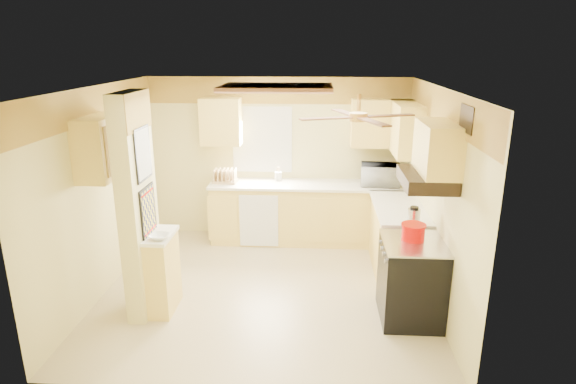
# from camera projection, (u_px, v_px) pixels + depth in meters

# --- Properties ---
(floor) EXTENTS (4.00, 4.00, 0.00)m
(floor) POSITION_uv_depth(u_px,v_px,m) (267.00, 289.00, 6.08)
(floor) COLOR tan
(floor) RESTS_ON ground
(ceiling) EXTENTS (4.00, 4.00, 0.00)m
(ceiling) POSITION_uv_depth(u_px,v_px,m) (264.00, 87.00, 5.35)
(ceiling) COLOR white
(ceiling) RESTS_ON wall_back
(wall_back) EXTENTS (4.00, 0.00, 4.00)m
(wall_back) POSITION_uv_depth(u_px,v_px,m) (278.00, 159.00, 7.53)
(wall_back) COLOR #E0D388
(wall_back) RESTS_ON floor
(wall_front) EXTENTS (4.00, 0.00, 4.00)m
(wall_front) POSITION_uv_depth(u_px,v_px,m) (241.00, 264.00, 3.90)
(wall_front) COLOR #E0D388
(wall_front) RESTS_ON floor
(wall_left) EXTENTS (0.00, 3.80, 3.80)m
(wall_left) POSITION_uv_depth(u_px,v_px,m) (102.00, 191.00, 5.84)
(wall_left) COLOR #E0D388
(wall_left) RESTS_ON floor
(wall_right) EXTENTS (0.00, 3.80, 3.80)m
(wall_right) POSITION_uv_depth(u_px,v_px,m) (436.00, 198.00, 5.60)
(wall_right) COLOR #E0D388
(wall_right) RESTS_ON floor
(wallpaper_border) EXTENTS (4.00, 0.02, 0.40)m
(wallpaper_border) POSITION_uv_depth(u_px,v_px,m) (278.00, 91.00, 7.20)
(wallpaper_border) COLOR gold
(wallpaper_border) RESTS_ON wall_back
(partition_column) EXTENTS (0.20, 0.70, 2.50)m
(partition_column) POSITION_uv_depth(u_px,v_px,m) (138.00, 207.00, 5.27)
(partition_column) COLOR #E0D388
(partition_column) RESTS_ON floor
(partition_ledge) EXTENTS (0.25, 0.55, 0.90)m
(partition_ledge) POSITION_uv_depth(u_px,v_px,m) (163.00, 274.00, 5.49)
(partition_ledge) COLOR #ECCB63
(partition_ledge) RESTS_ON floor
(ledge_top) EXTENTS (0.28, 0.58, 0.04)m
(ledge_top) POSITION_uv_depth(u_px,v_px,m) (160.00, 236.00, 5.35)
(ledge_top) COLOR white
(ledge_top) RESTS_ON partition_ledge
(lower_cabinets_back) EXTENTS (3.00, 0.60, 0.90)m
(lower_cabinets_back) POSITION_uv_depth(u_px,v_px,m) (309.00, 214.00, 7.45)
(lower_cabinets_back) COLOR #ECCB63
(lower_cabinets_back) RESTS_ON floor
(lower_cabinets_right) EXTENTS (0.60, 1.40, 0.90)m
(lower_cabinets_right) POSITION_uv_depth(u_px,v_px,m) (398.00, 241.00, 6.42)
(lower_cabinets_right) COLOR #ECCB63
(lower_cabinets_right) RESTS_ON floor
(countertop_back) EXTENTS (3.04, 0.64, 0.04)m
(countertop_back) POSITION_uv_depth(u_px,v_px,m) (310.00, 185.00, 7.30)
(countertop_back) COLOR white
(countertop_back) RESTS_ON lower_cabinets_back
(countertop_right) EXTENTS (0.64, 1.44, 0.04)m
(countertop_right) POSITION_uv_depth(u_px,v_px,m) (399.00, 207.00, 6.28)
(countertop_right) COLOR white
(countertop_right) RESTS_ON lower_cabinets_right
(dishwasher_panel) EXTENTS (0.58, 0.02, 0.80)m
(dishwasher_panel) POSITION_uv_depth(u_px,v_px,m) (259.00, 221.00, 7.20)
(dishwasher_panel) COLOR white
(dishwasher_panel) RESTS_ON lower_cabinets_back
(window) EXTENTS (0.92, 0.02, 1.02)m
(window) POSITION_uv_depth(u_px,v_px,m) (262.00, 140.00, 7.44)
(window) COLOR white
(window) RESTS_ON wall_back
(upper_cab_back_left) EXTENTS (0.60, 0.35, 0.70)m
(upper_cab_back_left) POSITION_uv_depth(u_px,v_px,m) (221.00, 122.00, 7.24)
(upper_cab_back_left) COLOR #ECCB63
(upper_cab_back_left) RESTS_ON wall_back
(upper_cab_back_right) EXTENTS (0.90, 0.35, 0.70)m
(upper_cab_back_right) POSITION_uv_depth(u_px,v_px,m) (382.00, 123.00, 7.10)
(upper_cab_back_right) COLOR #ECCB63
(upper_cab_back_right) RESTS_ON wall_back
(upper_cab_right) EXTENTS (0.35, 1.00, 0.70)m
(upper_cab_right) POSITION_uv_depth(u_px,v_px,m) (406.00, 129.00, 6.63)
(upper_cab_right) COLOR #ECCB63
(upper_cab_right) RESTS_ON wall_right
(upper_cab_left_wall) EXTENTS (0.35, 0.75, 0.70)m
(upper_cab_left_wall) POSITION_uv_depth(u_px,v_px,m) (101.00, 147.00, 5.41)
(upper_cab_left_wall) COLOR #ECCB63
(upper_cab_left_wall) RESTS_ON wall_left
(upper_cab_over_stove) EXTENTS (0.35, 0.76, 0.52)m
(upper_cab_over_stove) POSITION_uv_depth(u_px,v_px,m) (437.00, 148.00, 4.88)
(upper_cab_over_stove) COLOR #ECCB63
(upper_cab_over_stove) RESTS_ON wall_right
(stove) EXTENTS (0.68, 0.77, 0.92)m
(stove) POSITION_uv_depth(u_px,v_px,m) (411.00, 280.00, 5.32)
(stove) COLOR black
(stove) RESTS_ON floor
(range_hood) EXTENTS (0.50, 0.76, 0.14)m
(range_hood) POSITION_uv_depth(u_px,v_px,m) (426.00, 179.00, 4.98)
(range_hood) COLOR black
(range_hood) RESTS_ON upper_cab_over_stove
(poster_menu) EXTENTS (0.02, 0.42, 0.57)m
(poster_menu) POSITION_uv_depth(u_px,v_px,m) (143.00, 154.00, 5.09)
(poster_menu) COLOR black
(poster_menu) RESTS_ON partition_column
(poster_nashville) EXTENTS (0.02, 0.42, 0.57)m
(poster_nashville) POSITION_uv_depth(u_px,v_px,m) (148.00, 212.00, 5.28)
(poster_nashville) COLOR black
(poster_nashville) RESTS_ON partition_column
(ceiling_light_panel) EXTENTS (1.35, 0.95, 0.06)m
(ceiling_light_panel) POSITION_uv_depth(u_px,v_px,m) (277.00, 88.00, 5.84)
(ceiling_light_panel) COLOR brown
(ceiling_light_panel) RESTS_ON ceiling
(ceiling_fan) EXTENTS (1.15, 1.15, 0.26)m
(ceiling_fan) POSITION_uv_depth(u_px,v_px,m) (358.00, 116.00, 4.69)
(ceiling_fan) COLOR gold
(ceiling_fan) RESTS_ON ceiling
(vent_grate) EXTENTS (0.02, 0.40, 0.25)m
(vent_grate) POSITION_uv_depth(u_px,v_px,m) (467.00, 119.00, 4.43)
(vent_grate) COLOR black
(vent_grate) RESTS_ON wall_right
(microwave) EXTENTS (0.60, 0.43, 0.32)m
(microwave) POSITION_uv_depth(u_px,v_px,m) (380.00, 175.00, 7.18)
(microwave) COLOR white
(microwave) RESTS_ON countertop_back
(bowl) EXTENTS (0.24, 0.24, 0.05)m
(bowl) POSITION_uv_depth(u_px,v_px,m) (159.00, 237.00, 5.20)
(bowl) COLOR white
(bowl) RESTS_ON ledge_top
(dutch_oven) EXTENTS (0.27, 0.27, 0.18)m
(dutch_oven) POSITION_uv_depth(u_px,v_px,m) (413.00, 232.00, 5.23)
(dutch_oven) COLOR #CC0500
(dutch_oven) RESTS_ON stove
(kettle) EXTENTS (0.15, 0.15, 0.22)m
(kettle) POSITION_uv_depth(u_px,v_px,m) (414.00, 217.00, 5.58)
(kettle) COLOR silver
(kettle) RESTS_ON countertop_right
(dish_rack) EXTENTS (0.37, 0.28, 0.21)m
(dish_rack) POSITION_uv_depth(u_px,v_px,m) (225.00, 178.00, 7.34)
(dish_rack) COLOR #D7B77C
(dish_rack) RESTS_ON countertop_back
(utensil_crock) EXTENTS (0.11, 0.11, 0.21)m
(utensil_crock) POSITION_uv_depth(u_px,v_px,m) (278.00, 176.00, 7.44)
(utensil_crock) COLOR white
(utensil_crock) RESTS_ON countertop_back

